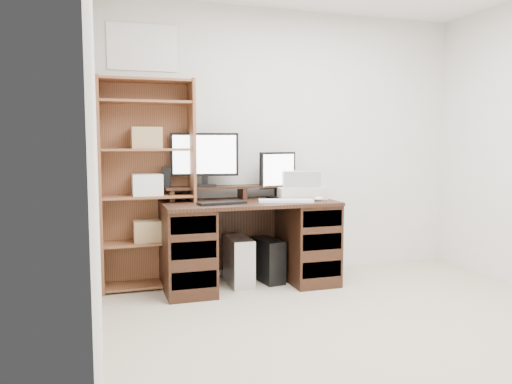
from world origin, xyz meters
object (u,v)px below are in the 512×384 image
monitor_wide (205,157)px  printer (300,193)px  tower_black (268,260)px  desk (249,242)px  monitor_small (278,173)px  bookshelf (147,182)px  tower_silver (239,261)px

monitor_wide → printer: size_ratio=1.40×
printer → tower_black: (-0.31, 0.00, -0.61)m
desk → printer: 0.66m
monitor_small → printer: 0.28m
desk → bookshelf: size_ratio=0.83×
tower_silver → desk: bearing=-30.7°
desk → tower_black: 0.29m
monitor_wide → tower_black: monitor_wide is taller
monitor_wide → monitor_small: monitor_wide is taller
monitor_small → printer: size_ratio=0.99×
printer → tower_silver: (-0.60, -0.02, -0.59)m
printer → bookshelf: bearing=-178.2°
tower_silver → bookshelf: size_ratio=0.23×
tower_black → tower_silver: bearing=176.8°
monitor_wide → printer: 0.93m
desk → bookshelf: 1.02m
desk → printer: printer is taller
monitor_wide → bookshelf: 0.55m
desk → monitor_small: (0.33, 0.16, 0.59)m
bookshelf → printer: bearing=-6.1°
desk → tower_black: desk is taller
monitor_wide → tower_silver: monitor_wide is taller
tower_black → bookshelf: 1.29m
tower_black → monitor_wide: bearing=157.5°
printer → tower_black: printer is taller
desk → tower_black: size_ratio=3.69×
desk → tower_silver: desk is taller
monitor_wide → bookshelf: bookshelf is taller
monitor_wide → tower_black: size_ratio=1.47×
monitor_small → tower_black: monitor_small is taller
monitor_small → tower_silver: (-0.41, -0.12, -0.77)m
tower_silver → printer: bearing=1.7°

